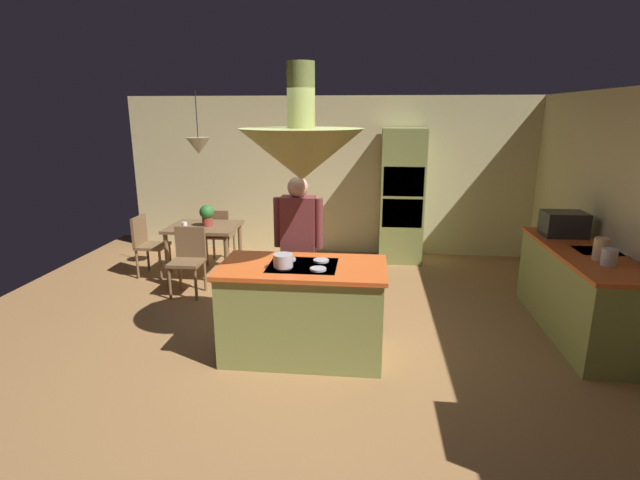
{
  "coord_description": "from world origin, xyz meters",
  "views": [
    {
      "loc": [
        0.61,
        -4.44,
        2.3
      ],
      "look_at": [
        0.1,
        0.4,
        1.0
      ],
      "focal_mm": 26.96,
      "sensor_mm": 36.0,
      "label": 1
    }
  ],
  "objects_px": {
    "chair_at_corner": "(147,242)",
    "cup_on_table": "(185,225)",
    "dining_table": "(204,234)",
    "canister_sugar": "(601,249)",
    "canister_flour": "(609,257)",
    "person_at_island": "(298,242)",
    "potted_plant_on_table": "(207,214)",
    "oven_tower": "(402,196)",
    "chair_by_back_wall": "(218,232)",
    "cooking_pot_on_cooktop": "(283,261)",
    "chair_facing_island": "(188,256)",
    "kitchen_island": "(303,310)",
    "microwave_on_counter": "(564,224)"
  },
  "relations": [
    {
      "from": "chair_facing_island",
      "to": "cup_on_table",
      "type": "distance_m",
      "value": 0.56
    },
    {
      "from": "kitchen_island",
      "to": "cup_on_table",
      "type": "bearing_deg",
      "value": 134.96
    },
    {
      "from": "chair_facing_island",
      "to": "chair_at_corner",
      "type": "bearing_deg",
      "value": 143.69
    },
    {
      "from": "chair_at_corner",
      "to": "cup_on_table",
      "type": "bearing_deg",
      "value": -107.12
    },
    {
      "from": "oven_tower",
      "to": "canister_sugar",
      "type": "height_order",
      "value": "oven_tower"
    },
    {
      "from": "chair_facing_island",
      "to": "canister_sugar",
      "type": "relative_size",
      "value": 4.0
    },
    {
      "from": "person_at_island",
      "to": "chair_by_back_wall",
      "type": "relative_size",
      "value": 1.9
    },
    {
      "from": "dining_table",
      "to": "canister_flour",
      "type": "bearing_deg",
      "value": -21.75
    },
    {
      "from": "cooking_pot_on_cooktop",
      "to": "dining_table",
      "type": "bearing_deg",
      "value": 124.63
    },
    {
      "from": "oven_tower",
      "to": "chair_facing_island",
      "type": "bearing_deg",
      "value": -147.69
    },
    {
      "from": "canister_flour",
      "to": "microwave_on_counter",
      "type": "xyz_separation_m",
      "value": [
        0.0,
        1.12,
        0.06
      ]
    },
    {
      "from": "oven_tower",
      "to": "dining_table",
      "type": "bearing_deg",
      "value": -157.8
    },
    {
      "from": "chair_by_back_wall",
      "to": "oven_tower",
      "type": "bearing_deg",
      "value": -169.57
    },
    {
      "from": "potted_plant_on_table",
      "to": "microwave_on_counter",
      "type": "bearing_deg",
      "value": -8.4
    },
    {
      "from": "dining_table",
      "to": "canister_sugar",
      "type": "bearing_deg",
      "value": -19.76
    },
    {
      "from": "kitchen_island",
      "to": "dining_table",
      "type": "relative_size",
      "value": 1.65
    },
    {
      "from": "kitchen_island",
      "to": "dining_table",
      "type": "distance_m",
      "value": 2.71
    },
    {
      "from": "cup_on_table",
      "to": "cooking_pot_on_cooktop",
      "type": "bearing_deg",
      "value": -49.45
    },
    {
      "from": "chair_by_back_wall",
      "to": "microwave_on_counter",
      "type": "bearing_deg",
      "value": 163.85
    },
    {
      "from": "potted_plant_on_table",
      "to": "cup_on_table",
      "type": "distance_m",
      "value": 0.34
    },
    {
      "from": "kitchen_island",
      "to": "oven_tower",
      "type": "bearing_deg",
      "value": 71.26
    },
    {
      "from": "kitchen_island",
      "to": "chair_at_corner",
      "type": "distance_m",
      "value": 3.31
    },
    {
      "from": "potted_plant_on_table",
      "to": "canister_flour",
      "type": "distance_m",
      "value": 4.82
    },
    {
      "from": "chair_at_corner",
      "to": "dining_table",
      "type": "bearing_deg",
      "value": -90.0
    },
    {
      "from": "oven_tower",
      "to": "potted_plant_on_table",
      "type": "relative_size",
      "value": 6.89
    },
    {
      "from": "oven_tower",
      "to": "person_at_island",
      "type": "bearing_deg",
      "value": -115.98
    },
    {
      "from": "canister_sugar",
      "to": "canister_flour",
      "type": "bearing_deg",
      "value": -90.0
    },
    {
      "from": "person_at_island",
      "to": "chair_at_corner",
      "type": "height_order",
      "value": "person_at_island"
    },
    {
      "from": "kitchen_island",
      "to": "microwave_on_counter",
      "type": "bearing_deg",
      "value": 26.46
    },
    {
      "from": "oven_tower",
      "to": "cooking_pot_on_cooktop",
      "type": "bearing_deg",
      "value": -110.48
    },
    {
      "from": "oven_tower",
      "to": "microwave_on_counter",
      "type": "relative_size",
      "value": 4.49
    },
    {
      "from": "chair_by_back_wall",
      "to": "cooking_pot_on_cooktop",
      "type": "xyz_separation_m",
      "value": [
        1.54,
        -2.86,
        0.49
      ]
    },
    {
      "from": "canister_sugar",
      "to": "chair_by_back_wall",
      "type": "bearing_deg",
      "value": 153.55
    },
    {
      "from": "person_at_island",
      "to": "cup_on_table",
      "type": "distance_m",
      "value": 2.13
    },
    {
      "from": "person_at_island",
      "to": "potted_plant_on_table",
      "type": "xyz_separation_m",
      "value": [
        -1.49,
        1.38,
        -0.02
      ]
    },
    {
      "from": "oven_tower",
      "to": "cup_on_table",
      "type": "height_order",
      "value": "oven_tower"
    },
    {
      "from": "cup_on_table",
      "to": "chair_at_corner",
      "type": "bearing_deg",
      "value": 162.88
    },
    {
      "from": "canister_sugar",
      "to": "potted_plant_on_table",
      "type": "bearing_deg",
      "value": 160.26
    },
    {
      "from": "dining_table",
      "to": "cooking_pot_on_cooktop",
      "type": "bearing_deg",
      "value": -55.37
    },
    {
      "from": "oven_tower",
      "to": "chair_at_corner",
      "type": "relative_size",
      "value": 2.38
    },
    {
      "from": "chair_facing_island",
      "to": "cooking_pot_on_cooktop",
      "type": "relative_size",
      "value": 4.83
    },
    {
      "from": "chair_by_back_wall",
      "to": "canister_sugar",
      "type": "height_order",
      "value": "canister_sugar"
    },
    {
      "from": "chair_at_corner",
      "to": "canister_flour",
      "type": "distance_m",
      "value": 5.71
    },
    {
      "from": "person_at_island",
      "to": "chair_by_back_wall",
      "type": "height_order",
      "value": "person_at_island"
    },
    {
      "from": "oven_tower",
      "to": "chair_at_corner",
      "type": "distance_m",
      "value": 3.87
    },
    {
      "from": "potted_plant_on_table",
      "to": "chair_facing_island",
      "type": "bearing_deg",
      "value": -96.35
    },
    {
      "from": "dining_table",
      "to": "cooking_pot_on_cooktop",
      "type": "height_order",
      "value": "cooking_pot_on_cooktop"
    },
    {
      "from": "potted_plant_on_table",
      "to": "person_at_island",
      "type": "bearing_deg",
      "value": -42.84
    },
    {
      "from": "dining_table",
      "to": "microwave_on_counter",
      "type": "bearing_deg",
      "value": -8.6
    },
    {
      "from": "oven_tower",
      "to": "canister_sugar",
      "type": "distance_m",
      "value": 3.27
    }
  ]
}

